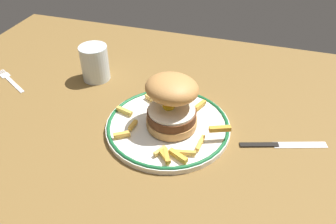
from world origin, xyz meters
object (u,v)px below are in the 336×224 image
at_px(dinner_plate, 168,126).
at_px(burger, 172,101).
at_px(knife, 276,144).
at_px(water_glass, 95,65).
at_px(fork, 10,80).

height_order(dinner_plate, burger, burger).
relative_size(dinner_plate, knife, 1.53).
bearing_deg(dinner_plate, knife, 4.01).
height_order(burger, knife, burger).
height_order(dinner_plate, knife, dinner_plate).
bearing_deg(knife, water_glass, 165.19).
distance_m(dinner_plate, fork, 0.46).
xyz_separation_m(dinner_plate, fork, (-0.46, 0.06, -0.01)).
height_order(dinner_plate, fork, dinner_plate).
distance_m(dinner_plate, knife, 0.23).
relative_size(water_glass, fork, 0.70).
bearing_deg(water_glass, dinner_plate, -30.10).
xyz_separation_m(water_glass, fork, (-0.21, -0.08, -0.04)).
distance_m(burger, knife, 0.23).
bearing_deg(knife, dinner_plate, -175.99).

